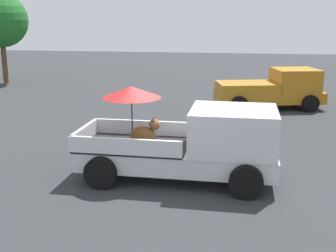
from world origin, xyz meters
name	(u,v)px	position (x,y,z in m)	size (l,w,h in m)	color
ground_plane	(177,178)	(0.00, 0.00, 0.00)	(80.00, 80.00, 0.00)	#2D3033
pickup_truck_main	(193,142)	(0.41, -0.01, 1.00)	(5.07, 2.29, 2.39)	black
pickup_truck_red	(273,89)	(3.09, 9.42, 0.87)	(5.09, 3.05, 1.80)	black
tree_by_lot	(0,20)	(-13.01, 14.33, 3.88)	(3.30, 3.30, 5.55)	brown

